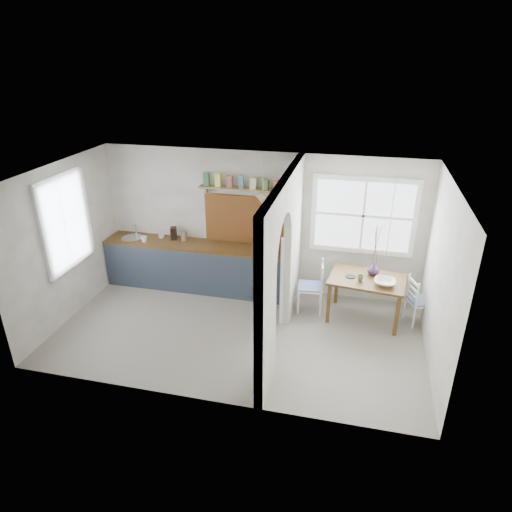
% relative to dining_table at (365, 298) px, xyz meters
% --- Properties ---
extents(floor, '(5.80, 3.20, 0.01)m').
position_rel_dining_table_xyz_m(floor, '(-1.96, -0.91, -0.38)').
color(floor, gray).
rests_on(floor, ground).
extents(ceiling, '(5.80, 3.20, 0.01)m').
position_rel_dining_table_xyz_m(ceiling, '(-1.96, -0.91, 2.22)').
color(ceiling, white).
rests_on(ceiling, walls).
extents(walls, '(5.81, 3.21, 2.60)m').
position_rel_dining_table_xyz_m(walls, '(-1.96, -0.91, 0.92)').
color(walls, white).
rests_on(walls, floor).
extents(partition, '(0.12, 3.20, 2.60)m').
position_rel_dining_table_xyz_m(partition, '(-1.26, -0.85, 1.07)').
color(partition, white).
rests_on(partition, floor).
extents(kitchen_window, '(0.10, 1.16, 1.50)m').
position_rel_dining_table_xyz_m(kitchen_window, '(-4.83, -0.91, 1.27)').
color(kitchen_window, white).
rests_on(kitchen_window, walls).
extents(nook_window, '(1.76, 0.10, 1.30)m').
position_rel_dining_table_xyz_m(nook_window, '(-0.16, 0.65, 1.22)').
color(nook_window, white).
rests_on(nook_window, walls).
extents(counter, '(3.50, 0.60, 0.90)m').
position_rel_dining_table_xyz_m(counter, '(-3.09, 0.42, 0.08)').
color(counter, brown).
rests_on(counter, floor).
extents(sink, '(0.40, 0.40, 0.02)m').
position_rel_dining_table_xyz_m(sink, '(-4.39, 0.39, 0.51)').
color(sink, silver).
rests_on(sink, counter).
extents(backsplash, '(1.65, 0.03, 0.90)m').
position_rel_dining_table_xyz_m(backsplash, '(-2.17, 0.66, 0.97)').
color(backsplash, brown).
rests_on(backsplash, walls).
extents(shelf, '(1.75, 0.20, 0.21)m').
position_rel_dining_table_xyz_m(shelf, '(-2.17, 0.58, 1.63)').
color(shelf, olive).
rests_on(shelf, walls).
extents(pendant_lamp, '(0.26, 0.26, 0.16)m').
position_rel_dining_table_xyz_m(pendant_lamp, '(-1.81, 0.24, 1.50)').
color(pendant_lamp, beige).
rests_on(pendant_lamp, ceiling).
extents(utensil_rail, '(0.02, 0.50, 0.02)m').
position_rel_dining_table_xyz_m(utensil_rail, '(-1.35, -0.01, 1.07)').
color(utensil_rail, silver).
rests_on(utensil_rail, partition).
extents(dining_table, '(1.30, 0.95, 0.76)m').
position_rel_dining_table_xyz_m(dining_table, '(0.00, 0.00, 0.00)').
color(dining_table, brown).
rests_on(dining_table, floor).
extents(chair_left, '(0.45, 0.45, 0.91)m').
position_rel_dining_table_xyz_m(chair_left, '(-0.93, 0.07, 0.08)').
color(chair_left, white).
rests_on(chair_left, floor).
extents(chair_right, '(0.49, 0.49, 0.83)m').
position_rel_dining_table_xyz_m(chair_right, '(0.89, 0.08, 0.04)').
color(chair_right, white).
rests_on(chair_right, floor).
extents(kettle, '(0.21, 0.18, 0.23)m').
position_rel_dining_table_xyz_m(kettle, '(-1.65, 0.26, 0.64)').
color(kettle, white).
rests_on(kettle, counter).
extents(mug_a, '(0.15, 0.15, 0.11)m').
position_rel_dining_table_xyz_m(mug_a, '(-4.07, 0.25, 0.58)').
color(mug_a, white).
rests_on(mug_a, counter).
extents(mug_b, '(0.14, 0.14, 0.09)m').
position_rel_dining_table_xyz_m(mug_b, '(-3.82, 0.48, 0.57)').
color(mug_b, white).
rests_on(mug_b, counter).
extents(knife_block, '(0.14, 0.17, 0.23)m').
position_rel_dining_table_xyz_m(knife_block, '(-3.59, 0.52, 0.64)').
color(knife_block, black).
rests_on(knife_block, counter).
extents(jar, '(0.14, 0.14, 0.18)m').
position_rel_dining_table_xyz_m(jar, '(-3.37, 0.50, 0.61)').
color(jar, '#776348').
rests_on(jar, counter).
extents(towel_magenta, '(0.02, 0.03, 0.60)m').
position_rel_dining_table_xyz_m(towel_magenta, '(-1.38, 0.05, -0.10)').
color(towel_magenta, '#CA1C81').
rests_on(towel_magenta, counter).
extents(towel_orange, '(0.02, 0.03, 0.53)m').
position_rel_dining_table_xyz_m(towel_orange, '(-1.38, 0.01, -0.13)').
color(towel_orange, orange).
rests_on(towel_orange, counter).
extents(bowl, '(0.36, 0.36, 0.08)m').
position_rel_dining_table_xyz_m(bowl, '(0.27, -0.15, 0.42)').
color(bowl, white).
rests_on(bowl, dining_table).
extents(table_cup, '(0.13, 0.13, 0.10)m').
position_rel_dining_table_xyz_m(table_cup, '(-0.12, -0.12, 0.43)').
color(table_cup, '#496E46').
rests_on(table_cup, dining_table).
extents(plate, '(0.20, 0.20, 0.01)m').
position_rel_dining_table_xyz_m(plate, '(-0.27, -0.01, 0.38)').
color(plate, black).
rests_on(plate, dining_table).
extents(vase, '(0.20, 0.20, 0.21)m').
position_rel_dining_table_xyz_m(vase, '(0.08, 0.16, 0.48)').
color(vase, '#3E284C').
rests_on(vase, dining_table).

